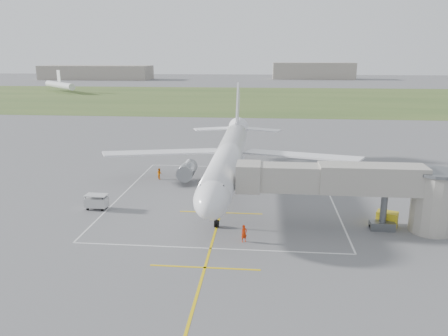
# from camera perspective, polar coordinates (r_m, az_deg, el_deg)

# --- Properties ---
(ground) EXTENTS (700.00, 700.00, 0.00)m
(ground) POSITION_cam_1_polar(r_m,az_deg,el_deg) (62.23, 0.51, -2.63)
(ground) COLOR #5C5C5F
(ground) RESTS_ON ground
(grass_strip) EXTENTS (700.00, 120.00, 0.02)m
(grass_strip) POSITION_cam_1_polar(r_m,az_deg,el_deg) (190.16, 3.92, 9.09)
(grass_strip) COLOR #3B5324
(grass_strip) RESTS_ON ground
(apron_markings) EXTENTS (28.20, 60.00, 0.01)m
(apron_markings) POSITION_cam_1_polar(r_m,az_deg,el_deg) (56.72, 0.00, -4.37)
(apron_markings) COLOR #E0BC0D
(apron_markings) RESTS_ON ground
(airliner) EXTENTS (38.93, 46.75, 13.52)m
(airliner) POSITION_cam_1_polar(r_m,az_deg,el_deg) (61.79, 0.58, 1.46)
(airliner) COLOR silver
(airliner) RESTS_ON ground
(jet_bridge) EXTENTS (23.40, 5.00, 7.20)m
(jet_bridge) POSITION_cam_1_polar(r_m,az_deg,el_deg) (48.90, 17.79, -2.42)
(jet_bridge) COLOR gray
(jet_bridge) RESTS_ON ground
(gpu_unit) EXTENTS (2.60, 2.22, 1.66)m
(gpu_unit) POSITION_cam_1_polar(r_m,az_deg,el_deg) (51.84, 20.50, -6.27)
(gpu_unit) COLOR gold
(gpu_unit) RESTS_ON ground
(baggage_cart) EXTENTS (2.70, 1.68, 1.84)m
(baggage_cart) POSITION_cam_1_polar(r_m,az_deg,el_deg) (55.99, -16.30, -4.24)
(baggage_cart) COLOR #B5B5B5
(baggage_cart) RESTS_ON ground
(ramp_worker_nose) EXTENTS (0.79, 0.72, 1.80)m
(ramp_worker_nose) POSITION_cam_1_polar(r_m,az_deg,el_deg) (44.75, 2.64, -8.54)
(ramp_worker_nose) COLOR red
(ramp_worker_nose) RESTS_ON ground
(ramp_worker_wing) EXTENTS (1.02, 1.05, 1.70)m
(ramp_worker_wing) POSITION_cam_1_polar(r_m,az_deg,el_deg) (67.18, -8.43, -0.73)
(ramp_worker_wing) COLOR orange
(ramp_worker_wing) RESTS_ON ground
(distant_hangars) EXTENTS (345.00, 49.00, 12.00)m
(distant_hangars) POSITION_cam_1_polar(r_m,az_deg,el_deg) (325.34, 1.72, 12.36)
(distant_hangars) COLOR gray
(distant_hangars) RESTS_ON ground
(distant_aircraft) EXTENTS (229.73, 52.03, 8.85)m
(distant_aircraft) POSITION_cam_1_polar(r_m,az_deg,el_deg) (223.68, 5.73, 10.81)
(distant_aircraft) COLOR silver
(distant_aircraft) RESTS_ON ground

